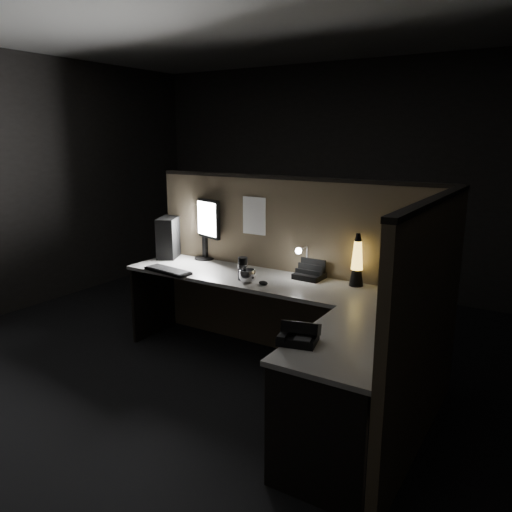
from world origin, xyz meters
The scene contains 17 objects.
floor centered at (0.00, 0.00, 0.00)m, with size 6.00×6.00×0.00m, color black.
room_shell centered at (0.00, 0.00, 1.62)m, with size 6.00×6.00×6.00m.
partition_back centered at (0.00, 0.93, 0.75)m, with size 2.66×0.06×1.50m, color brown.
partition_right centered at (1.33, 0.10, 0.75)m, with size 0.06×1.66×1.50m, color brown.
desk centered at (0.18, 0.25, 0.58)m, with size 2.60×1.60×0.73m.
pc_tower centered at (-1.22, 0.79, 0.92)m, with size 0.16×0.36×0.38m, color black.
monitor centered at (-0.88, 0.89, 1.07)m, with size 0.43×0.19×0.56m.
keyboard centered at (-0.86, 0.35, 0.74)m, with size 0.45×0.15×0.02m, color black.
mouse centered at (0.02, 0.45, 0.75)m, with size 0.08×0.06×0.03m, color black.
clip_lamp centered at (0.18, 0.80, 0.88)m, with size 0.05×0.20×0.26m.
organizer centered at (0.25, 0.81, 0.77)m, with size 0.23×0.21×0.17m.
lava_lamp centered at (0.64, 0.81, 0.90)m, with size 0.11×0.11×0.41m.
travel_mug centered at (-0.19, 0.49, 0.82)m, with size 0.08×0.08×0.18m, color black.
steel_mug centered at (-0.11, 0.44, 0.78)m, with size 0.13×0.13×0.11m, color silver.
figurine centered at (0.92, 0.74, 0.78)m, with size 0.06×0.06×0.06m, color orange.
pinned_paper centered at (-0.34, 0.90, 1.18)m, with size 0.23×0.00×0.33m, color white.
desk_phone centered at (0.76, -0.38, 0.78)m, with size 0.24×0.25×0.13m.
Camera 1 is at (1.93, -2.71, 1.85)m, focal length 35.00 mm.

